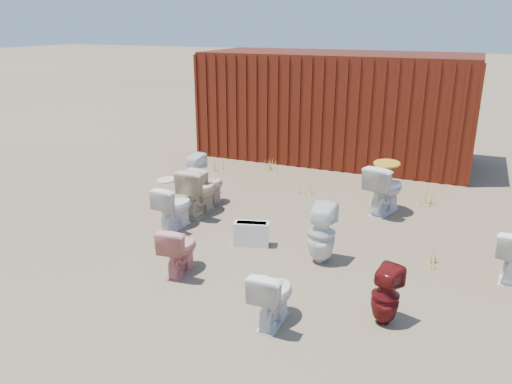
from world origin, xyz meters
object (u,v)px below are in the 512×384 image
at_px(toilet_front_pink, 179,249).
at_px(toilet_back_e, 321,233).
at_px(toilet_back_a, 195,174).
at_px(toilet_front_maroon, 386,296).
at_px(toilet_front_c, 273,295).
at_px(toilet_front_a, 174,207).
at_px(toilet_back_beige_right, 207,185).
at_px(shipping_container, 336,106).
at_px(toilet_front_e, 512,254).
at_px(toilet_back_yellowlid, 385,189).
at_px(toilet_back_beige_left, 199,191).
at_px(loose_tank, 252,234).

height_order(toilet_front_pink, toilet_back_e, toilet_back_e).
xyz_separation_m(toilet_back_a, toilet_back_e, (2.94, -1.74, 0.03)).
height_order(toilet_front_pink, toilet_front_maroon, toilet_front_maroon).
xyz_separation_m(toilet_front_c, toilet_front_maroon, (1.09, 0.47, 0.00)).
height_order(toilet_front_a, toilet_front_maroon, toilet_front_a).
bearing_deg(toilet_back_beige_right, toilet_front_a, 100.87).
height_order(shipping_container, toilet_front_e, shipping_container).
distance_m(toilet_front_a, toilet_back_yellowlid, 3.47).
height_order(toilet_front_maroon, toilet_back_a, toilet_back_a).
bearing_deg(toilet_back_yellowlid, toilet_back_beige_right, 33.18).
height_order(toilet_front_a, toilet_front_c, toilet_front_a).
bearing_deg(toilet_front_maroon, toilet_front_e, -109.80).
bearing_deg(toilet_front_pink, toilet_front_a, -61.88).
xyz_separation_m(toilet_front_pink, toilet_back_beige_left, (-0.80, 1.89, 0.08)).
distance_m(toilet_front_pink, toilet_front_maroon, 2.60).
xyz_separation_m(toilet_front_maroon, toilet_back_yellowlid, (-0.60, 3.30, 0.09)).
bearing_deg(toilet_back_e, toilet_front_e, -169.01).
bearing_deg(toilet_front_maroon, toilet_front_a, -2.96).
relative_size(shipping_container, toilet_front_a, 8.66).
height_order(toilet_back_a, toilet_back_yellowlid, toilet_back_yellowlid).
height_order(toilet_front_c, loose_tank, toilet_front_c).
bearing_deg(toilet_back_e, shipping_container, -77.96).
distance_m(toilet_front_a, toilet_front_c, 2.97).
height_order(toilet_front_a, toilet_front_e, toilet_front_a).
relative_size(toilet_back_a, toilet_back_beige_left, 0.95).
bearing_deg(loose_tank, toilet_back_a, 122.29).
bearing_deg(toilet_front_maroon, toilet_back_e, -29.02).
relative_size(toilet_front_e, toilet_back_a, 0.88).
xyz_separation_m(toilet_front_pink, toilet_front_e, (3.86, 1.51, 0.02)).
xyz_separation_m(toilet_front_e, loose_tank, (-3.35, -0.40, -0.17)).
height_order(toilet_front_a, toilet_front_pink, toilet_front_a).
bearing_deg(toilet_back_e, toilet_front_pink, 31.22).
bearing_deg(loose_tank, toilet_back_beige_left, 132.42).
relative_size(toilet_front_e, loose_tank, 1.36).
relative_size(toilet_front_a, toilet_back_beige_left, 0.86).
distance_m(shipping_container, toilet_back_yellowlid, 3.76).
bearing_deg(toilet_back_a, toilet_back_beige_left, 130.62).
bearing_deg(toilet_back_a, loose_tank, 145.79).
bearing_deg(toilet_front_e, loose_tank, 12.51).
bearing_deg(toilet_back_e, toilet_back_a, -32.11).
bearing_deg(loose_tank, toilet_front_c, -75.98).
bearing_deg(toilet_front_c, shipping_container, -79.44).
relative_size(toilet_front_maroon, loose_tank, 1.31).
relative_size(toilet_front_e, toilet_back_yellowlid, 0.81).
bearing_deg(toilet_back_beige_right, toilet_back_e, 160.91).
bearing_deg(loose_tank, toilet_back_yellowlid, 37.58).
bearing_deg(loose_tank, toilet_front_a, 158.71).
height_order(shipping_container, toilet_front_pink, shipping_container).
bearing_deg(toilet_front_c, toilet_back_a, -48.57).
bearing_deg(toilet_back_beige_left, toilet_front_maroon, 149.49).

